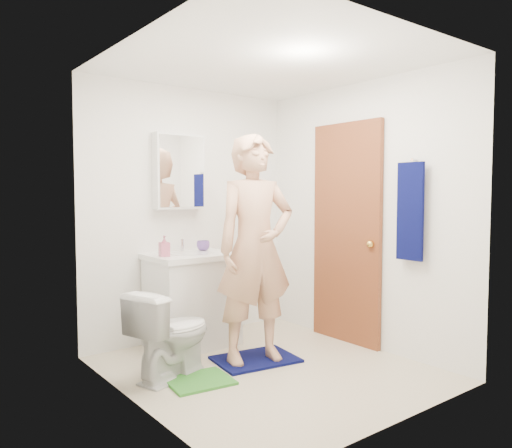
{
  "coord_description": "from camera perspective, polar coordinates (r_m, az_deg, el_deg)",
  "views": [
    {
      "loc": [
        -2.45,
        -3.01,
        1.4
      ],
      "look_at": [
        0.07,
        0.25,
        1.14
      ],
      "focal_mm": 35.0,
      "sensor_mm": 36.0,
      "label": 1
    }
  ],
  "objects": [
    {
      "name": "countertop",
      "position": [
        4.59,
        -7.34,
        -3.66
      ],
      "size": [
        0.79,
        0.59,
        0.05
      ],
      "primitive_type": "cube",
      "color": "white",
      "rests_on": "vanity_cabinet"
    },
    {
      "name": "wall_back",
      "position": [
        4.88,
        -7.6,
        1.19
      ],
      "size": [
        2.2,
        0.02,
        2.4
      ],
      "primitive_type": "cube",
      "color": "white",
      "rests_on": "ground"
    },
    {
      "name": "faucet",
      "position": [
        4.73,
        -8.45,
        -2.41
      ],
      "size": [
        0.03,
        0.03,
        0.12
      ],
      "primitive_type": "cylinder",
      "color": "silver",
      "rests_on": "countertop"
    },
    {
      "name": "wall_front",
      "position": [
        3.05,
        15.89,
        -0.34
      ],
      "size": [
        2.2,
        0.02,
        2.4
      ],
      "primitive_type": "cube",
      "color": "white",
      "rests_on": "ground"
    },
    {
      "name": "bath_mat",
      "position": [
        4.32,
        -0.05,
        -15.2
      ],
      "size": [
        0.73,
        0.57,
        0.02
      ],
      "primitive_type": "cube",
      "rotation": [
        0.0,
        0.0,
        -0.16
      ],
      "color": "#070B43",
      "rests_on": "floor"
    },
    {
      "name": "mirror_panel",
      "position": [
        4.69,
        -8.42,
        5.97
      ],
      "size": [
        0.46,
        0.01,
        0.66
      ],
      "primitive_type": "cube",
      "color": "white",
      "rests_on": "wall_back"
    },
    {
      "name": "medicine_cabinet",
      "position": [
        4.75,
        -8.79,
        5.94
      ],
      "size": [
        0.5,
        0.12,
        0.7
      ],
      "primitive_type": "cube",
      "color": "white",
      "rests_on": "wall_back"
    },
    {
      "name": "man",
      "position": [
        4.07,
        -0.07,
        -2.79
      ],
      "size": [
        0.75,
        0.57,
        1.85
      ],
      "primitive_type": "imported",
      "rotation": [
        0.0,
        0.0,
        -0.21
      ],
      "color": "tan",
      "rests_on": "bath_mat"
    },
    {
      "name": "floor",
      "position": [
        4.13,
        1.36,
        -16.4
      ],
      "size": [
        2.2,
        2.4,
        0.02
      ],
      "primitive_type": "cube",
      "color": "beige",
      "rests_on": "ground"
    },
    {
      "name": "door",
      "position": [
        4.74,
        10.27,
        -1.02
      ],
      "size": [
        0.05,
        0.8,
        2.05
      ],
      "primitive_type": "cube",
      "color": "brown",
      "rests_on": "ground"
    },
    {
      "name": "door_knob",
      "position": [
        4.51,
        12.94,
        -2.25
      ],
      "size": [
        0.07,
        0.07,
        0.07
      ],
      "primitive_type": "sphere",
      "color": "gold",
      "rests_on": "door"
    },
    {
      "name": "sink_basin",
      "position": [
        4.58,
        -7.34,
        -3.48
      ],
      "size": [
        0.4,
        0.4,
        0.03
      ],
      "primitive_type": "cylinder",
      "color": "white",
      "rests_on": "countertop"
    },
    {
      "name": "soap_dispenser",
      "position": [
        4.39,
        -10.44,
        -2.49
      ],
      "size": [
        0.09,
        0.09,
        0.18
      ],
      "primitive_type": "imported",
      "rotation": [
        0.0,
        0.0,
        -0.15
      ],
      "color": "#BC5775",
      "rests_on": "countertop"
    },
    {
      "name": "vanity_cabinet",
      "position": [
        4.66,
        -7.3,
        -8.86
      ],
      "size": [
        0.75,
        0.55,
        0.8
      ],
      "primitive_type": "cube",
      "color": "white",
      "rests_on": "floor"
    },
    {
      "name": "green_rug",
      "position": [
        3.89,
        -6.5,
        -17.38
      ],
      "size": [
        0.51,
        0.44,
        0.02
      ],
      "primitive_type": "cube",
      "rotation": [
        0.0,
        0.0,
        -0.13
      ],
      "color": "#3B8F2F",
      "rests_on": "floor"
    },
    {
      "name": "wall_right",
      "position": [
        4.66,
        12.03,
        1.03
      ],
      "size": [
        0.02,
        2.4,
        2.4
      ],
      "primitive_type": "cube",
      "color": "white",
      "rests_on": "ground"
    },
    {
      "name": "toothbrush_cup",
      "position": [
        4.77,
        -6.06,
        -2.49
      ],
      "size": [
        0.14,
        0.14,
        0.1
      ],
      "primitive_type": "imported",
      "rotation": [
        0.0,
        0.0,
        -0.17
      ],
      "color": "#68479C",
      "rests_on": "countertop"
    },
    {
      "name": "towel_hook",
      "position": [
        4.29,
        17.62,
        7.01
      ],
      "size": [
        0.06,
        0.02,
        0.02
      ],
      "primitive_type": "cylinder",
      "rotation": [
        0.0,
        1.57,
        0.0
      ],
      "color": "silver",
      "rests_on": "wall_right"
    },
    {
      "name": "towel",
      "position": [
        4.25,
        17.21,
        1.39
      ],
      "size": [
        0.03,
        0.24,
        0.8
      ],
      "primitive_type": "cube",
      "color": "#070B43",
      "rests_on": "wall_right"
    },
    {
      "name": "ceiling",
      "position": [
        4.01,
        1.41,
        18.16
      ],
      "size": [
        2.2,
        2.4,
        0.02
      ],
      "primitive_type": "cube",
      "color": "white",
      "rests_on": "ground"
    },
    {
      "name": "toilet",
      "position": [
        3.92,
        -9.62,
        -12.17
      ],
      "size": [
        0.75,
        0.56,
        0.68
      ],
      "primitive_type": "imported",
      "rotation": [
        0.0,
        0.0,
        1.88
      ],
      "color": "white",
      "rests_on": "floor"
    },
    {
      "name": "wall_left",
      "position": [
        3.3,
        -13.75,
        -0.01
      ],
      "size": [
        0.02,
        2.4,
        2.4
      ],
      "primitive_type": "cube",
      "color": "white",
      "rests_on": "ground"
    }
  ]
}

